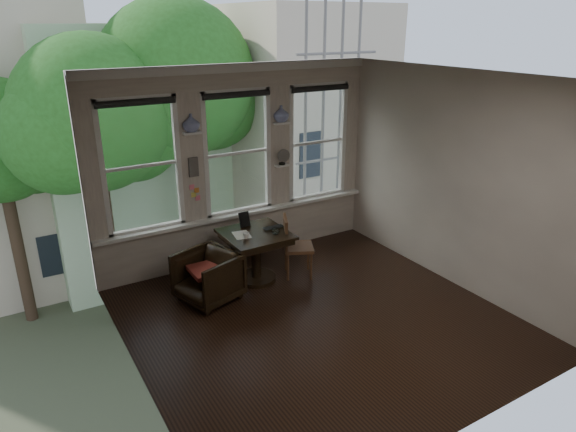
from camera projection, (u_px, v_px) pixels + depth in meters
ground at (318, 320)px, 6.53m from camera, size 4.50×4.50×0.00m
ceiling at (324, 77)px, 5.46m from camera, size 4.50×4.50×0.00m
wall_back at (237, 166)px, 7.80m from camera, size 4.50×0.00×4.50m
wall_front at (476, 290)px, 4.19m from camera, size 4.50×0.00×4.50m
wall_left at (127, 251)px, 4.92m from camera, size 0.00×4.50×4.50m
wall_right at (455, 180)px, 7.08m from camera, size 0.00×4.50×4.50m
window_left at (141, 166)px, 7.03m from camera, size 1.10×0.12×1.90m
window_center at (237, 153)px, 7.73m from camera, size 1.10×0.12×1.90m
window_right at (316, 142)px, 8.43m from camera, size 1.10×0.12×1.90m
shelf_left at (192, 133)px, 7.16m from camera, size 0.26×0.16×0.03m
shelf_right at (281, 123)px, 7.85m from camera, size 0.26×0.16×0.03m
intercom at (193, 167)px, 7.36m from camera, size 0.14×0.06×0.28m
sticky_notes at (195, 190)px, 7.49m from camera, size 0.16×0.01×0.24m
desk_fan at (282, 159)px, 8.04m from camera, size 0.20×0.20×0.24m
vase_left at (191, 123)px, 7.11m from camera, size 0.24×0.24×0.25m
vase_right at (281, 114)px, 7.80m from camera, size 0.24×0.24×0.25m
table at (256, 257)px, 7.40m from camera, size 0.90×0.90×0.75m
armchair_left at (208, 277)px, 6.89m from camera, size 0.94×0.93×0.69m
cushion_red at (208, 270)px, 6.85m from camera, size 0.45×0.45×0.06m
side_chair_right at (298, 247)px, 7.53m from camera, size 0.56×0.56×0.92m
laptop at (275, 229)px, 7.38m from camera, size 0.32×0.21×0.02m
mug at (246, 236)px, 7.07m from camera, size 0.11×0.11×0.09m
drinking_glass at (276, 231)px, 7.20m from camera, size 0.12×0.12×0.09m
tablet at (244, 219)px, 7.46m from camera, size 0.17×0.09×0.22m
papers at (242, 235)px, 7.19m from camera, size 0.27×0.34×0.00m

